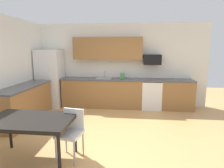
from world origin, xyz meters
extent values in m
plane|color=tan|center=(0.00, 0.00, 0.00)|extent=(12.00, 12.00, 0.00)
cube|color=white|center=(0.00, 2.65, 1.35)|extent=(5.80, 0.10, 2.70)
cube|color=olive|center=(-0.47, 2.30, 0.45)|extent=(2.57, 0.60, 0.90)
cube|color=olive|center=(1.91, 2.30, 0.45)|extent=(0.98, 0.60, 0.90)
cube|color=olive|center=(-2.30, 0.80, 0.45)|extent=(0.60, 2.00, 0.90)
cube|color=#4C4C51|center=(0.00, 2.30, 0.92)|extent=(4.80, 0.64, 0.04)
cube|color=#4C4C51|center=(-2.30, 0.80, 0.92)|extent=(0.64, 2.00, 0.04)
cube|color=olive|center=(-0.30, 2.43, 1.90)|extent=(2.20, 0.34, 0.70)
cube|color=white|center=(-2.18, 2.22, 0.93)|extent=(0.76, 0.70, 1.86)
cube|color=white|center=(1.12, 2.30, 0.44)|extent=(0.60, 0.60, 0.88)
cube|color=black|center=(1.12, 2.30, 0.90)|extent=(0.60, 0.60, 0.03)
cube|color=black|center=(1.12, 2.40, 1.55)|extent=(0.54, 0.36, 0.32)
cube|color=#A5A8AD|center=(-0.41, 2.30, 0.88)|extent=(0.48, 0.40, 0.14)
cylinder|color=#B2B5BA|center=(-0.41, 2.48, 1.04)|extent=(0.02, 0.02, 0.24)
cube|color=black|center=(-1.14, -0.99, 0.73)|extent=(1.40, 0.90, 0.06)
cylinder|color=black|center=(-0.50, -1.38, 0.35)|extent=(0.05, 0.05, 0.70)
cylinder|color=black|center=(-1.78, -0.60, 0.35)|extent=(0.05, 0.05, 0.70)
cylinder|color=black|center=(-0.50, -0.60, 0.35)|extent=(0.05, 0.05, 0.70)
cube|color=white|center=(-0.53, -0.84, 0.45)|extent=(0.46, 0.46, 0.05)
cube|color=white|center=(-0.50, -0.66, 0.65)|extent=(0.38, 0.10, 0.40)
cylinder|color=#B2B2B7|center=(-0.72, -0.97, 0.21)|extent=(0.03, 0.03, 0.42)
cylinder|color=#B2B2B7|center=(-0.39, -1.03, 0.21)|extent=(0.03, 0.03, 0.42)
cylinder|color=#B2B2B7|center=(-0.66, -0.64, 0.21)|extent=(0.03, 0.03, 0.42)
cylinder|color=#B2B2B7|center=(-0.33, -0.70, 0.21)|extent=(0.03, 0.03, 0.42)
cylinder|color=#4CA54C|center=(0.19, 2.35, 1.02)|extent=(0.14, 0.14, 0.20)
camera|label=1|loc=(0.54, -3.84, 1.89)|focal=31.15mm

